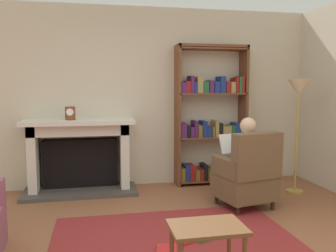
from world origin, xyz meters
TOP-DOWN VIEW (x-y plane):
  - back_wall at (0.00, 2.55)m, footprint 5.60×0.10m
  - area_rug at (0.00, 0.30)m, footprint 2.40×1.80m
  - fireplace at (-0.97, 2.30)m, footprint 1.58×0.64m
  - mantel_clock at (-1.08, 2.20)m, footprint 0.14×0.14m
  - bookshelf at (1.01, 2.33)m, footprint 1.10×0.32m
  - armchair_reading at (1.09, 1.12)m, footprint 0.76×0.74m
  - seated_reader at (1.07, 1.23)m, footprint 0.44×0.58m
  - side_table at (0.06, -0.47)m, footprint 0.56×0.39m
  - scattered_books at (0.08, 0.26)m, footprint 0.68×0.51m
  - floor_lamp at (2.05, 1.62)m, footprint 0.32×0.32m

SIDE VIEW (x-z plane):
  - area_rug at x=0.00m, z-range 0.00..0.01m
  - scattered_books at x=0.08m, z-range 0.01..0.05m
  - side_table at x=0.06m, z-range 0.16..0.65m
  - armchair_reading at x=1.09m, z-range -0.06..0.91m
  - fireplace at x=-0.97m, z-range 0.04..1.09m
  - seated_reader at x=1.07m, z-range 0.05..1.19m
  - bookshelf at x=1.01m, z-range -0.07..2.07m
  - mantel_clock at x=-1.08m, z-range 1.05..1.24m
  - back_wall at x=0.00m, z-range 0.00..2.70m
  - floor_lamp at x=2.05m, z-range 0.56..2.18m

